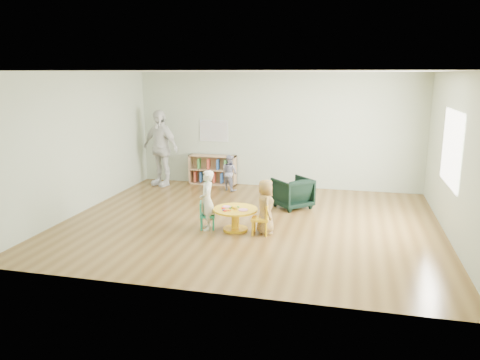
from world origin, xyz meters
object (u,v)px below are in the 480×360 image
at_px(kid_chair_right, 263,218).
at_px(toddler, 230,173).
at_px(child_right, 265,207).
at_px(bookshelf, 212,170).
at_px(armchair, 292,193).
at_px(adult_caretaker, 160,148).
at_px(child_left, 207,200).
at_px(kid_chair_left, 205,214).
at_px(activity_table, 235,215).

height_order(kid_chair_right, toddler, toddler).
height_order(kid_chair_right, child_right, child_right).
relative_size(bookshelf, armchair, 1.70).
bearing_deg(adult_caretaker, child_left, -32.80).
relative_size(bookshelf, toddler, 1.38).
distance_m(kid_chair_left, child_right, 1.12).
bearing_deg(kid_chair_left, bookshelf, 178.75).
distance_m(child_right, adult_caretaker, 4.44).
xyz_separation_m(activity_table, toddler, (-0.86, 2.82, 0.16)).
relative_size(kid_chair_left, child_right, 0.52).
height_order(child_left, toddler, child_left).
relative_size(child_left, adult_caretaker, 0.57).
xyz_separation_m(activity_table, adult_caretaker, (-2.68, 2.96, 0.67)).
bearing_deg(child_left, toddler, 170.22).
xyz_separation_m(bookshelf, adult_caretaker, (-1.23, -0.41, 0.58)).
height_order(activity_table, kid_chair_right, kid_chair_right).
relative_size(activity_table, kid_chair_right, 1.44).
bearing_deg(activity_table, child_left, -171.60).
height_order(child_left, child_right, child_left).
distance_m(kid_chair_left, adult_caretaker, 3.76).
xyz_separation_m(armchair, toddler, (-1.67, 1.13, 0.12)).
relative_size(child_left, child_right, 1.12).
bearing_deg(child_right, kid_chair_right, 136.28).
bearing_deg(bookshelf, adult_caretaker, -161.77).
relative_size(kid_chair_right, child_left, 0.51).
bearing_deg(kid_chair_left, adult_caretaker, -160.73).
bearing_deg(child_right, kid_chair_left, 73.57).
distance_m(activity_table, kid_chair_left, 0.55).
distance_m(bookshelf, child_right, 3.95).
distance_m(bookshelf, armchair, 2.82).
xyz_separation_m(activity_table, bookshelf, (-1.45, 3.37, 0.09)).
distance_m(kid_chair_left, child_left, 0.28).
relative_size(activity_table, armchair, 1.14).
bearing_deg(kid_chair_right, child_left, 85.68).
height_order(bookshelf, child_left, child_left).
distance_m(activity_table, adult_caretaker, 4.05).
xyz_separation_m(kid_chair_right, adult_caretaker, (-3.20, 3.07, 0.65)).
xyz_separation_m(kid_chair_left, child_left, (0.04, -0.02, 0.27)).
distance_m(kid_chair_right, child_left, 1.06).
distance_m(activity_table, bookshelf, 3.67).
xyz_separation_m(kid_chair_right, bookshelf, (-1.97, 3.47, 0.07)).
bearing_deg(activity_table, kid_chair_left, -174.54).
bearing_deg(kid_chair_left, kid_chair_right, 71.30).
bearing_deg(kid_chair_right, activity_table, 76.07).
relative_size(kid_chair_left, kid_chair_right, 0.91).
height_order(kid_chair_right, adult_caretaker, adult_caretaker).
bearing_deg(kid_chair_right, toddler, 22.44).
xyz_separation_m(child_right, toddler, (-1.41, 2.86, -0.05)).
height_order(kid_chair_right, child_left, child_left).
xyz_separation_m(kid_chair_left, child_right, (1.10, 0.02, 0.22)).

